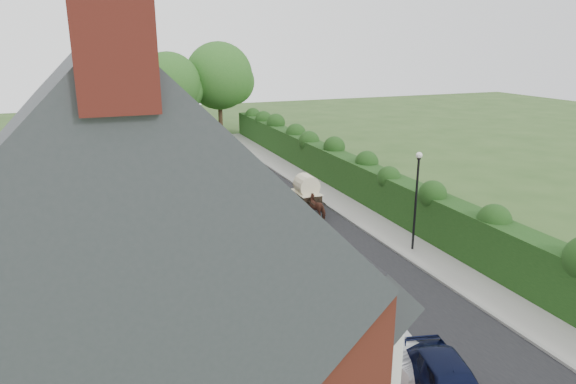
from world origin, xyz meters
name	(u,v)px	position (x,y,z in m)	size (l,w,h in m)	color
ground	(399,298)	(0.00, 0.00, 0.00)	(140.00, 140.00, 0.00)	#2D4C1E
road	(291,218)	(-0.50, 11.00, 0.01)	(6.00, 58.00, 0.02)	black
pavement_hedge_side	(351,209)	(3.60, 11.00, 0.06)	(2.20, 58.00, 0.12)	gray
pavement_house_side	(229,225)	(-4.35, 11.00, 0.06)	(1.70, 58.00, 0.12)	gray
kerb_hedge_side	(336,211)	(2.55, 11.00, 0.07)	(0.18, 58.00, 0.13)	gray
kerb_house_side	(243,223)	(-3.55, 11.00, 0.07)	(0.18, 58.00, 0.13)	gray
hedge	(377,183)	(5.40, 11.00, 1.60)	(2.10, 58.00, 2.85)	#143511
terrace_row	(104,164)	(-10.87, 9.98, 4.47)	(9.05, 40.50, 11.50)	maroon
garden_wall_row	(216,226)	(-5.35, 10.00, 0.46)	(0.35, 40.35, 1.10)	maroon
lamppost	(417,189)	(3.40, 4.00, 3.30)	(0.32, 0.32, 5.16)	black
tree_far_left	(172,86)	(-2.65, 40.08, 5.71)	(7.14, 6.80, 9.29)	#332316
tree_far_right	(222,77)	(3.39, 42.08, 6.31)	(7.98, 7.60, 10.31)	#332316
tree_far_back	(111,77)	(-8.59, 43.08, 6.62)	(8.40, 8.00, 10.82)	#332316
car_silver_a	(381,342)	(-3.00, -3.47, 0.66)	(1.39, 3.98, 1.31)	silver
car_silver_b	(317,275)	(-3.00, 1.73, 0.78)	(2.58, 5.59, 1.55)	#9D9FA4
car_white	(282,222)	(-1.84, 8.92, 0.64)	(1.78, 4.38, 1.27)	white
car_green	(263,201)	(-1.75, 12.60, 0.74)	(1.76, 4.37, 1.49)	black
car_red	(235,180)	(-1.97, 18.20, 0.71)	(1.50, 4.31, 1.42)	maroon
car_beige	(213,164)	(-2.22, 23.80, 0.65)	(2.16, 4.69, 1.30)	tan
car_grey	(206,150)	(-1.60, 29.40, 0.72)	(2.00, 4.93, 1.43)	#53565A
car_black	(182,135)	(-2.17, 38.60, 0.66)	(1.56, 3.89, 1.32)	black
horse	(318,207)	(1.02, 10.38, 0.70)	(0.76, 1.66, 1.41)	#48251A
horse_cart	(306,190)	(1.02, 12.18, 1.31)	(1.43, 3.17, 2.29)	black
car_extra_far	(183,134)	(-2.05, 38.76, 0.71)	(2.35, 5.11, 1.42)	silver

